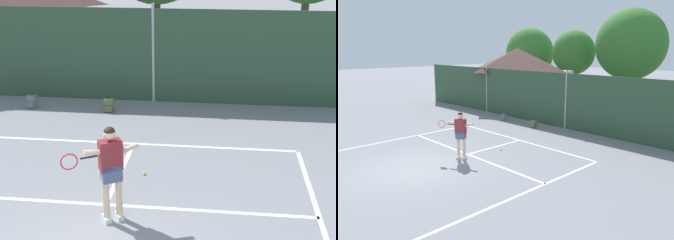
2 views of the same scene
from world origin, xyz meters
TOP-DOWN VIEW (x-y plane):
  - chainlink_fence at (0.00, 9.00)m, footprint 26.09×0.09m
  - tennis_player at (0.26, 1.97)m, footprint 1.23×0.84m
  - tennis_ball at (0.55, 3.83)m, footprint 0.07×0.07m
  - backpack_grey at (-3.65, 7.89)m, footprint 0.32×0.30m
  - backpack_olive at (-1.20, 7.82)m, footprint 0.30×0.27m

SIDE VIEW (x-z plane):
  - tennis_ball at x=0.55m, z-range 0.00..0.07m
  - backpack_grey at x=-3.65m, z-range -0.04..0.42m
  - backpack_olive at x=-1.20m, z-range -0.04..0.42m
  - tennis_player at x=0.26m, z-range 0.18..2.04m
  - chainlink_fence at x=0.00m, z-range -0.07..3.03m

